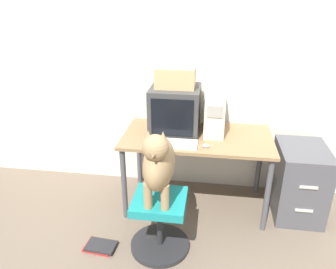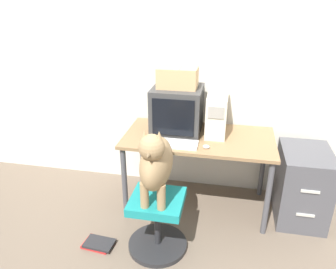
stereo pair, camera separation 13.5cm
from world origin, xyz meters
name	(u,v)px [view 2 (the right image)]	position (x,y,z in m)	size (l,w,h in m)	color
ground_plane	(191,227)	(0.00, 0.00, 0.00)	(12.00, 12.00, 0.00)	#6B5B4C
wall_back	(206,69)	(0.00, 0.78, 1.30)	(8.00, 0.05, 2.60)	silver
desk	(198,145)	(0.00, 0.36, 0.67)	(1.39, 0.72, 0.76)	olive
crt_monitor	(177,110)	(-0.22, 0.46, 0.98)	(0.46, 0.44, 0.43)	#383838
pc_tower	(217,114)	(0.15, 0.48, 0.95)	(0.18, 0.43, 0.38)	beige
keyboard	(174,143)	(-0.19, 0.14, 0.78)	(0.42, 0.17, 0.03)	silver
computer_mouse	(206,147)	(0.09, 0.12, 0.78)	(0.06, 0.04, 0.03)	silver
office_chair	(157,222)	(-0.25, -0.30, 0.26)	(0.50, 0.50, 0.50)	#262628
dog	(156,162)	(-0.25, -0.32, 0.83)	(0.24, 0.52, 0.64)	#9E7F56
filing_cabinet	(302,185)	(0.98, 0.37, 0.35)	(0.44, 0.59, 0.69)	#4C4C51
cardboard_box	(178,77)	(-0.22, 0.46, 1.28)	(0.36, 0.23, 0.19)	tan
book_stack_floor	(99,243)	(-0.75, -0.39, 0.02)	(0.28, 0.20, 0.04)	red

